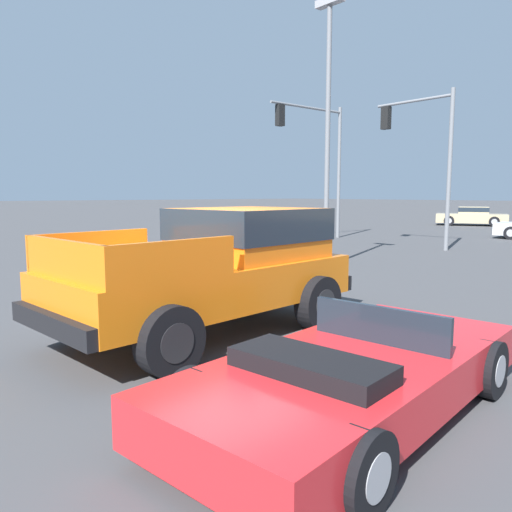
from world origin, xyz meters
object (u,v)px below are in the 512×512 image
object	(u,v)px
red_convertible_car	(353,376)
traffic_light_main	(421,142)
parked_car_tan	(472,216)
orange_pickup_truck	(222,262)
traffic_light_crosswalk	(316,145)
street_lamp_post	(328,108)

from	to	relation	value
red_convertible_car	traffic_light_main	world-z (taller)	traffic_light_main
parked_car_tan	traffic_light_main	xyz separation A→B (m)	(5.43, -15.34, 3.46)
orange_pickup_truck	traffic_light_crosswalk	distance (m)	16.27
traffic_light_crosswalk	street_lamp_post	xyz separation A→B (m)	(6.29, -6.25, 0.14)
red_convertible_car	parked_car_tan	size ratio (longest dim) A/B	0.92
traffic_light_crosswalk	street_lamp_post	distance (m)	8.87
traffic_light_main	traffic_light_crosswalk	bearing A→B (deg)	4.67
parked_car_tan	traffic_light_crosswalk	xyz separation A→B (m)	(0.31, -15.76, 3.70)
parked_car_tan	traffic_light_crosswalk	distance (m)	16.19
orange_pickup_truck	parked_car_tan	size ratio (longest dim) A/B	1.05
parked_car_tan	street_lamp_post	world-z (taller)	street_lamp_post
orange_pickup_truck	red_convertible_car	size ratio (longest dim) A/B	1.13
red_convertible_car	street_lamp_post	bearing A→B (deg)	125.30
street_lamp_post	orange_pickup_truck	bearing A→B (deg)	-60.89
parked_car_tan	traffic_light_main	bearing A→B (deg)	172.24
orange_pickup_truck	red_convertible_car	bearing A→B (deg)	-20.02
orange_pickup_truck	parked_car_tan	world-z (taller)	orange_pickup_truck
orange_pickup_truck	traffic_light_crosswalk	world-z (taller)	traffic_light_crosswalk
red_convertible_car	parked_car_tan	world-z (taller)	parked_car_tan
red_convertible_car	traffic_light_crosswalk	size ratio (longest dim) A/B	0.71
orange_pickup_truck	street_lamp_post	bearing A→B (deg)	113.61
traffic_light_crosswalk	red_convertible_car	bearing A→B (deg)	44.22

